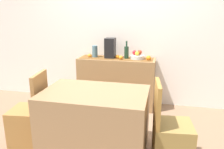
# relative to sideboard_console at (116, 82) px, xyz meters

# --- Properties ---
(ground_plane) EXTENTS (6.40, 6.40, 0.02)m
(ground_plane) POSITION_rel_sideboard_console_xyz_m (0.11, -0.92, -0.43)
(ground_plane) COLOR #86674F
(ground_plane) RESTS_ON ground
(room_wall_rear) EXTENTS (6.40, 0.06, 2.70)m
(room_wall_rear) POSITION_rel_sideboard_console_xyz_m (0.11, 0.26, 0.93)
(room_wall_rear) COLOR silver
(room_wall_rear) RESTS_ON ground
(sideboard_console) EXTENTS (1.27, 0.42, 0.83)m
(sideboard_console) POSITION_rel_sideboard_console_xyz_m (0.00, 0.00, 0.00)
(sideboard_console) COLOR #956E45
(sideboard_console) RESTS_ON ground
(table_runner) EXTENTS (1.20, 0.32, 0.01)m
(table_runner) POSITION_rel_sideboard_console_xyz_m (0.00, 0.00, 0.42)
(table_runner) COLOR brown
(table_runner) RESTS_ON sideboard_console
(fruit_bowl) EXTENTS (0.22, 0.22, 0.06)m
(fruit_bowl) POSITION_rel_sideboard_console_xyz_m (0.35, 0.00, 0.45)
(fruit_bowl) COLOR silver
(fruit_bowl) RESTS_ON table_runner
(apple_upper) EXTENTS (0.07, 0.07, 0.07)m
(apple_upper) POSITION_rel_sideboard_console_xyz_m (0.34, -0.02, 0.52)
(apple_upper) COLOR gold
(apple_upper) RESTS_ON fruit_bowl
(apple_right) EXTENTS (0.08, 0.08, 0.08)m
(apple_right) POSITION_rel_sideboard_console_xyz_m (0.37, 0.06, 0.52)
(apple_right) COLOR #A63019
(apple_right) RESTS_ON fruit_bowl
(apple_center) EXTENTS (0.07, 0.07, 0.07)m
(apple_center) POSITION_rel_sideboard_console_xyz_m (0.30, 0.03, 0.52)
(apple_center) COLOR red
(apple_center) RESTS_ON fruit_bowl
(wine_bottle) EXTENTS (0.07, 0.07, 0.29)m
(wine_bottle) POSITION_rel_sideboard_console_xyz_m (0.17, 0.00, 0.53)
(wine_bottle) COLOR #1C3826
(wine_bottle) RESTS_ON sideboard_console
(coffee_maker) EXTENTS (0.16, 0.18, 0.33)m
(coffee_maker) POSITION_rel_sideboard_console_xyz_m (-0.11, 0.00, 0.58)
(coffee_maker) COLOR black
(coffee_maker) RESTS_ON sideboard_console
(ceramic_vase) EXTENTS (0.09, 0.09, 0.20)m
(ceramic_vase) POSITION_rel_sideboard_console_xyz_m (-0.37, 0.00, 0.52)
(ceramic_vase) COLOR slate
(ceramic_vase) RESTS_ON sideboard_console
(orange_loose_far) EXTENTS (0.07, 0.07, 0.07)m
(orange_loose_far) POSITION_rel_sideboard_console_xyz_m (0.02, -0.03, 0.45)
(orange_loose_far) COLOR orange
(orange_loose_far) RESTS_ON sideboard_console
(orange_loose_end) EXTENTS (0.06, 0.06, 0.06)m
(orange_loose_end) POSITION_rel_sideboard_console_xyz_m (-0.45, -0.03, 0.45)
(orange_loose_end) COLOR orange
(orange_loose_end) RESTS_ON sideboard_console
(orange_loose_mid) EXTENTS (0.08, 0.08, 0.08)m
(orange_loose_mid) POSITION_rel_sideboard_console_xyz_m (0.53, -0.06, 0.46)
(orange_loose_mid) COLOR orange
(orange_loose_mid) RESTS_ON sideboard_console
(orange_loose_near_bowl) EXTENTS (0.07, 0.07, 0.07)m
(orange_loose_near_bowl) POSITION_rel_sideboard_console_xyz_m (0.09, -0.09, 0.45)
(orange_loose_near_bowl) COLOR orange
(orange_loose_near_bowl) RESTS_ON sideboard_console
(dining_table) EXTENTS (1.16, 0.75, 0.74)m
(dining_table) POSITION_rel_sideboard_console_xyz_m (0.05, -1.38, -0.05)
(dining_table) COLOR #906E4B
(dining_table) RESTS_ON ground
(chair_near_window) EXTENTS (0.45, 0.45, 0.90)m
(chair_near_window) POSITION_rel_sideboard_console_xyz_m (-0.80, -1.38, -0.15)
(chair_near_window) COLOR #9E6F3A
(chair_near_window) RESTS_ON ground
(chair_by_corner) EXTENTS (0.44, 0.44, 0.90)m
(chair_by_corner) POSITION_rel_sideboard_console_xyz_m (0.89, -1.39, -0.15)
(chair_by_corner) COLOR olive
(chair_by_corner) RESTS_ON ground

